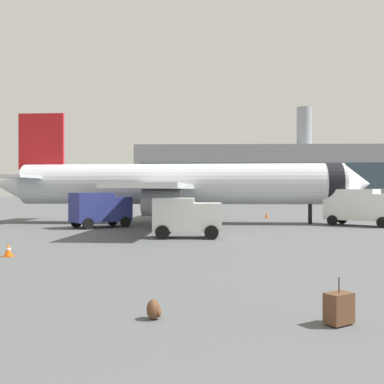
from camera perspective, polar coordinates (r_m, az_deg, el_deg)
The scene contains 10 objects.
airplane_at_gate at distance 42.05m, azimuth -1.77°, elevation 0.97°, with size 35.72×32.19×10.50m.
service_truck at distance 37.97m, azimuth -11.65°, elevation -2.04°, with size 5.10×4.75×2.90m.
fuel_truck at distance 41.73m, azimuth 20.68°, elevation -1.62°, with size 6.25×5.50×3.20m.
cargo_van at distance 29.06m, azimuth -0.73°, elevation -3.04°, with size 4.41×2.35×2.60m.
safety_cone_near at distance 22.72m, azimuth -22.42°, elevation -6.88°, with size 0.44×0.44×0.61m.
safety_cone_mid at distance 43.50m, azimuth 3.43°, elevation -3.38°, with size 0.44×0.44×0.75m.
safety_cone_outer at distance 51.24m, azimuth 9.54°, elevation -2.86°, with size 0.44×0.44×0.71m.
rolling_suitcase at distance 11.13m, azimuth 18.25°, elevation -13.89°, with size 0.75×0.69×1.10m.
traveller_backpack at distance 11.12m, azimuth -4.89°, elevation -14.74°, with size 0.36×0.40×0.48m.
terminal_building at distance 135.80m, azimuth 8.90°, elevation 2.33°, with size 73.88×20.86×27.97m.
Camera 1 is at (-0.26, -3.39, 3.10)m, focal length 41.76 mm.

